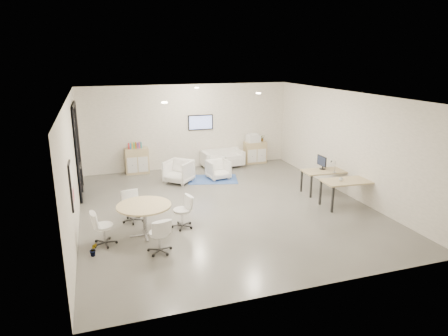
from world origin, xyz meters
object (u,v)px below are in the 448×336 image
object	(u,v)px
loveseat	(222,159)
round_table	(144,208)
desk_front	(348,183)
armchair_right	(218,169)
armchair_left	(179,170)
desk_rear	(325,173)
sideboard_left	(137,161)
sideboard_right	(255,152)

from	to	relation	value
loveseat	round_table	world-z (taller)	round_table
desk_front	armchair_right	bearing A→B (deg)	130.15
armchair_left	desk_front	distance (m)	5.60
desk_rear	loveseat	bearing A→B (deg)	122.84
armchair_left	desk_front	bearing A→B (deg)	0.48
armchair_right	desk_rear	distance (m)	3.73
sideboard_left	round_table	bearing A→B (deg)	-94.43
armchair_left	sideboard_left	bearing A→B (deg)	169.97
desk_rear	round_table	distance (m)	6.02
loveseat	round_table	distance (m)	6.49
sideboard_right	loveseat	distance (m)	1.47
sideboard_right	armchair_left	world-z (taller)	sideboard_right
sideboard_left	loveseat	xyz separation A→B (m)	(3.26, -0.15, -0.15)
sideboard_right	armchair_left	xyz separation A→B (m)	(-3.49, -1.59, -0.01)
sideboard_left	armchair_left	bearing A→B (deg)	-52.04
sideboard_left	armchair_left	distance (m)	2.00
sideboard_left	desk_front	xyz separation A→B (m)	(5.42, -5.29, 0.22)
sideboard_right	loveseat	size ratio (longest dim) A/B	0.54
armchair_left	round_table	size ratio (longest dim) A/B	0.66
loveseat	armchair_right	world-z (taller)	armchair_right
sideboard_right	armchair_left	bearing A→B (deg)	-155.59
armchair_right	desk_rear	size ratio (longest dim) A/B	0.51
desk_rear	desk_front	distance (m)	1.24
sideboard_left	round_table	distance (m)	5.50
desk_front	loveseat	bearing A→B (deg)	116.24
loveseat	armchair_right	size ratio (longest dim) A/B	2.20
sideboard_left	armchair_right	size ratio (longest dim) A/B	1.28
desk_rear	desk_front	bearing A→B (deg)	-86.66
armchair_right	desk_front	xyz separation A→B (m)	(2.76, -3.71, 0.32)
armchair_right	round_table	world-z (taller)	round_table
armchair_left	desk_rear	xyz separation A→B (m)	(4.20, -2.47, 0.23)
sideboard_right	armchair_left	distance (m)	3.84
sideboard_left	armchair_left	xyz separation A→B (m)	(1.23, -1.58, -0.04)
armchair_right	desk_front	distance (m)	4.64
loveseat	armchair_left	xyz separation A→B (m)	(-2.03, -1.43, 0.11)
desk_front	round_table	world-z (taller)	round_table
armchair_left	armchair_right	distance (m)	1.43
sideboard_right	armchair_left	size ratio (longest dim) A/B	1.02
armchair_right	desk_front	world-z (taller)	desk_front
armchair_left	round_table	bearing A→B (deg)	-71.00
armchair_left	round_table	xyz separation A→B (m)	(-1.66, -3.90, 0.28)
sideboard_left	sideboard_right	size ratio (longest dim) A/B	1.08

